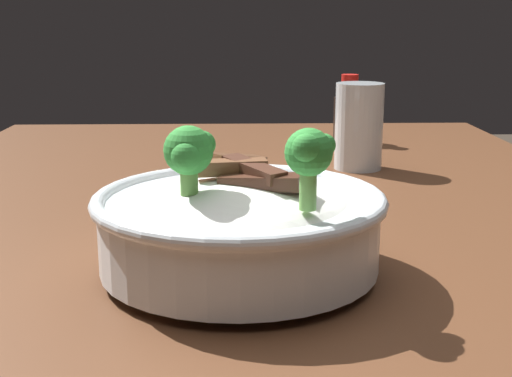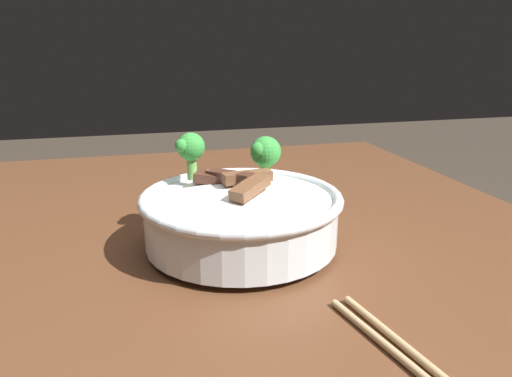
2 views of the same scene
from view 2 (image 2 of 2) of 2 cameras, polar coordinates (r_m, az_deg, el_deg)
rice_bowl at (r=0.57m, az=-1.78°, el=-2.69°), size 0.24×0.24×0.13m
chopsticks_pair at (r=0.41m, az=19.73°, el=-19.89°), size 0.23×0.06×0.01m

